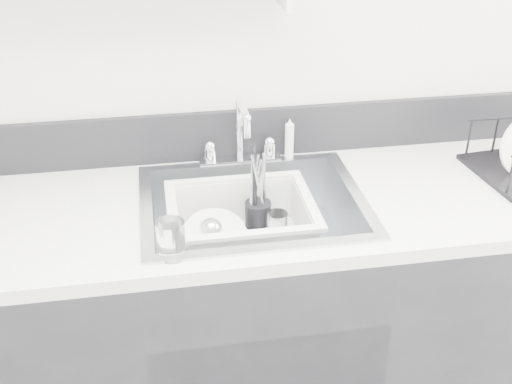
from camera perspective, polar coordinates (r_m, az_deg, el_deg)
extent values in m
cube|color=silver|center=(1.96, -1.77, 13.24)|extent=(3.50, 0.02, 2.60)
cube|color=black|center=(2.12, -0.23, -12.16)|extent=(3.20, 0.62, 0.88)
cube|color=silver|center=(1.84, -0.26, -1.41)|extent=(3.20, 0.62, 0.04)
cube|color=black|center=(2.06, -1.64, 5.18)|extent=(3.20, 0.02, 0.16)
cube|color=silver|center=(2.05, -1.44, 2.87)|extent=(0.26, 0.06, 0.02)
cylinder|color=silver|center=(2.03, -4.10, 3.34)|extent=(0.04, 0.04, 0.05)
cylinder|color=silver|center=(2.05, 1.18, 3.74)|extent=(0.04, 0.04, 0.05)
cylinder|color=silver|center=(2.01, -1.47, 5.47)|extent=(0.02, 0.02, 0.20)
cylinder|color=silver|center=(1.90, -1.18, 7.46)|extent=(0.02, 0.15, 0.02)
cylinder|color=white|center=(2.05, 2.98, 4.75)|extent=(0.03, 0.03, 0.14)
cylinder|color=white|center=(1.91, -3.31, -4.82)|extent=(0.20, 0.20, 0.01)
cylinder|color=white|center=(1.90, -3.19, -4.41)|extent=(0.20, 0.20, 0.01)
cylinder|color=white|center=(1.88, -3.65, -3.79)|extent=(0.23, 0.22, 0.08)
cylinder|color=black|center=(1.96, 0.18, -2.23)|extent=(0.08, 0.08, 0.10)
cylinder|color=silver|center=(1.92, -0.22, 0.19)|extent=(0.01, 0.05, 0.20)
cylinder|color=silver|center=(1.91, 0.64, -0.27)|extent=(0.02, 0.04, 0.18)
cylinder|color=black|center=(1.91, -0.14, 0.65)|extent=(0.01, 0.06, 0.22)
cylinder|color=white|center=(1.93, 1.90, -3.03)|extent=(0.07, 0.07, 0.09)
cylinder|color=white|center=(1.59, -7.56, -4.20)|extent=(0.09, 0.09, 0.10)
imported|color=white|center=(1.84, 1.93, -5.75)|extent=(0.13, 0.13, 0.03)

